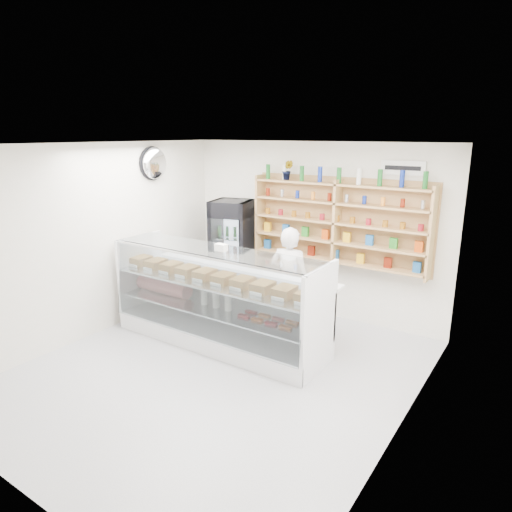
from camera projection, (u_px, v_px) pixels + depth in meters
The scene contains 8 objects.
room at pixel (215, 266), 5.41m from camera, with size 5.00×5.00×5.00m.
display_counter at pixel (220, 317), 6.52m from camera, with size 3.19×0.95×1.39m.
shop_worker at pixel (289, 281), 6.71m from camera, with size 0.59×0.39×1.63m, color silver.
drinks_cooler at pixel (232, 252), 7.98m from camera, with size 0.79×0.77×1.81m.
wall_shelving at pixel (337, 223), 6.97m from camera, with size 2.84×0.28×1.33m.
potted_plant at pixel (288, 170), 7.25m from camera, with size 0.17×0.14×0.31m, color #1E6626.
security_mirror at pixel (155, 164), 7.27m from camera, with size 0.15×0.50×0.50m, color silver.
wall_sign at pixel (403, 168), 6.37m from camera, with size 0.62×0.03×0.20m, color white.
Camera 1 is at (3.29, -4.05, 2.93)m, focal length 32.00 mm.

